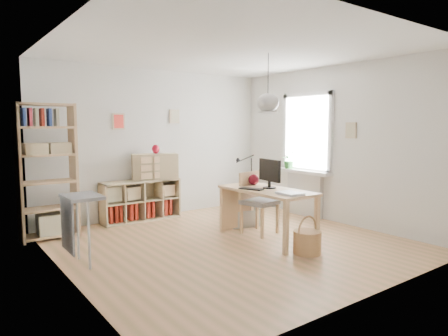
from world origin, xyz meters
TOP-DOWN VIEW (x-y plane):
  - ground at (0.00, 0.00)m, footprint 4.50×4.50m
  - room_shell at (0.55, -0.15)m, footprint 4.50×4.50m
  - window_unit at (2.23, 0.60)m, footprint 0.07×1.16m
  - radiator at (2.19, 0.60)m, footprint 0.10×0.80m
  - windowsill at (2.14, 0.60)m, footprint 0.22×1.20m
  - desk at (0.55, -0.15)m, footprint 0.70×1.50m
  - cube_shelf at (-0.47, 2.08)m, footprint 1.40×0.38m
  - tall_bookshelf at (-2.04, 1.80)m, footprint 0.80×0.38m
  - side_table at (-2.04, 0.35)m, footprint 0.40×0.55m
  - chair at (0.65, 0.20)m, footprint 0.55×0.55m
  - wicker_basket at (0.52, -0.97)m, footprint 0.37×0.36m
  - storage_chest at (0.82, 0.73)m, footprint 0.66×0.72m
  - monitor at (0.63, -0.12)m, footprint 0.20×0.49m
  - keyboard at (0.34, -0.05)m, footprint 0.25×0.38m
  - task_lamp at (0.62, 0.47)m, footprint 0.40×0.15m
  - yarn_ball at (0.66, 0.27)m, footprint 0.17×0.17m
  - paper_tray at (0.48, -0.69)m, footprint 0.27×0.33m
  - drawer_chest at (-0.17, 2.04)m, footprint 0.87×0.59m
  - red_vase at (-0.14, 2.04)m, footprint 0.14×0.14m
  - potted_plant at (2.12, 0.95)m, footprint 0.31×0.28m

SIDE VIEW (x-z plane):
  - ground at x=0.00m, z-range 0.00..0.00m
  - wicker_basket at x=0.52m, z-range -0.09..0.42m
  - storage_chest at x=0.82m, z-range -0.10..0.48m
  - cube_shelf at x=-0.47m, z-range -0.06..0.66m
  - radiator at x=2.19m, z-range 0.00..0.80m
  - chair at x=0.65m, z-range 0.07..1.02m
  - desk at x=0.55m, z-range 0.28..1.03m
  - side_table at x=-2.04m, z-range 0.24..1.09m
  - keyboard at x=0.34m, z-range 0.75..0.77m
  - paper_tray at x=0.48m, z-range 0.75..0.78m
  - windowsill at x=2.14m, z-range 0.80..0.86m
  - yarn_ball at x=0.66m, z-range 0.75..0.92m
  - drawer_chest at x=-0.17m, z-range 0.72..1.18m
  - monitor at x=0.63m, z-range 0.78..1.21m
  - potted_plant at x=2.12m, z-range 0.86..1.19m
  - task_lamp at x=0.62m, z-range 0.83..1.25m
  - tall_bookshelf at x=-2.04m, z-range 0.09..2.09m
  - red_vase at x=-0.14m, z-range 1.18..1.34m
  - window_unit at x=2.23m, z-range 0.82..2.28m
  - room_shell at x=0.55m, z-range -0.25..4.25m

